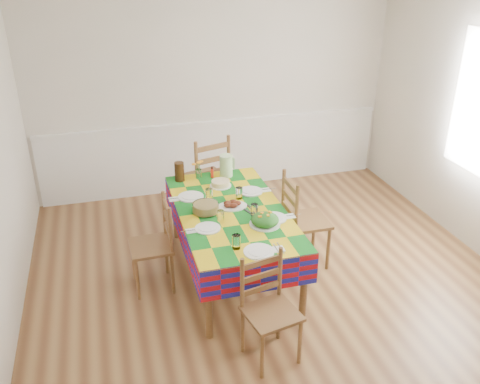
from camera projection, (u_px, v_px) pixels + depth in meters
name	position (u px, v px, depth m)	size (l,w,h in m)	color
room	(285.00, 161.00, 4.07)	(4.58, 5.08, 2.78)	brown
wainscot	(216.00, 152.00, 6.60)	(4.41, 0.06, 0.92)	white
dining_table	(231.00, 217.00, 4.73)	(0.97, 1.81, 0.70)	brown
setting_near_head	(251.00, 248.00, 4.05)	(0.40, 0.27, 0.12)	white
setting_left_near	(212.00, 224.00, 4.41)	(0.41, 0.24, 0.11)	white
setting_left_far	(197.00, 196.00, 4.89)	(0.46, 0.27, 0.12)	white
setting_right_near	(267.00, 215.00, 4.55)	(0.44, 0.26, 0.11)	white
setting_right_far	(247.00, 192.00, 4.98)	(0.45, 0.26, 0.11)	white
meat_platter	(232.00, 205.00, 4.73)	(0.29, 0.20, 0.06)	white
salad_platter	(265.00, 220.00, 4.42)	(0.27, 0.27, 0.11)	white
pasta_bowl	(206.00, 208.00, 4.63)	(0.24, 0.24, 0.09)	white
cake	(221.00, 184.00, 5.15)	(0.22, 0.22, 0.06)	white
serving_utensils	(251.00, 212.00, 4.65)	(0.13, 0.29, 0.01)	black
flower_vase	(199.00, 171.00, 5.28)	(0.13, 0.11, 0.21)	white
hot_sauce	(212.00, 172.00, 5.32)	(0.03, 0.03, 0.12)	red
green_pitcher	(226.00, 166.00, 5.34)	(0.14, 0.14, 0.23)	#A4CD90
tea_pitcher	(179.00, 172.00, 5.24)	(0.10, 0.10, 0.20)	black
name_card	(259.00, 258.00, 3.95)	(0.08, 0.02, 0.02)	white
chair_near	(269.00, 310.00, 3.83)	(0.45, 0.43, 0.86)	brown
chair_far	(207.00, 179.00, 5.76)	(0.57, 0.55, 1.05)	brown
chair_left	(155.00, 245.00, 4.64)	(0.38, 0.40, 0.89)	brown
chair_right	(302.00, 221.00, 4.97)	(0.41, 0.43, 0.96)	brown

